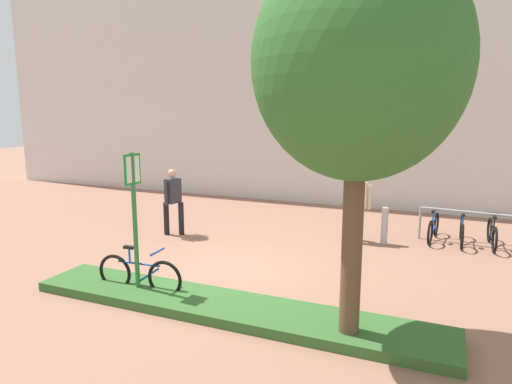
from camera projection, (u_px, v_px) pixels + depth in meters
The scene contains 10 objects.
ground_plane at pixel (237, 270), 9.26m from camera, with size 60.00×60.00×0.00m, color #936651.
building_facade at pixel (333, 55), 15.19m from camera, with size 28.00×1.20×10.00m, color silver.
planter_strip at pixel (227, 308), 7.32m from camera, with size 7.00×1.10×0.16m, color #336028.
tree_sidewalk at pixel (359, 64), 5.73m from camera, with size 2.74×2.74×5.32m.
parking_sign_post at pixel (134, 204), 7.70m from camera, with size 0.08×0.36×2.52m.
bike_at_sign at pixel (139, 275), 8.03m from camera, with size 1.68×0.42×0.86m.
bike_rack_cluster at pixel (477, 231), 10.85m from camera, with size 2.65×1.66×0.83m.
bollard_steel at pixel (385, 226), 10.96m from camera, with size 0.16×0.16×0.90m, color #ADADB2.
person_suited_navy at pixel (173, 198), 11.67m from camera, with size 0.51×0.60×1.72m.
person_shirt_blue at pixel (358, 203), 11.05m from camera, with size 0.61×0.41×1.72m.
Camera 1 is at (3.79, -7.97, 3.24)m, focal length 31.95 mm.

